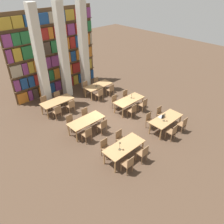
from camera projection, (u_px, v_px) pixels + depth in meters
The scene contains 40 objects.
ground_plane at pixel (109, 120), 12.76m from camera, with size 40.00×40.00×0.00m, color #4C3828.
bookshelf_bank at pixel (55, 54), 14.57m from camera, with size 6.36×0.35×5.50m.
pillar_left at pixel (40, 59), 12.79m from camera, with size 0.48×0.48×6.00m.
pillar_center at pixel (63, 53), 13.71m from camera, with size 0.48×0.48×6.00m.
pillar_right at pixel (84, 48), 14.63m from camera, with size 0.48×0.48×6.00m.
reading_table_0 at pixel (124, 147), 9.78m from camera, with size 1.97×0.85×0.74m.
chair_0 at pixel (128, 164), 9.15m from camera, with size 0.42×0.40×0.89m.
chair_1 at pixel (106, 147), 10.02m from camera, with size 0.42×0.40×0.89m.
chair_2 at pixel (143, 153), 9.70m from camera, with size 0.42×0.40×0.89m.
chair_3 at pixel (120, 138), 10.57m from camera, with size 0.42×0.40×0.89m.
desk_lamp_0 at pixel (120, 144), 9.37m from camera, with size 0.14×0.14×0.44m.
reading_table_1 at pixel (166, 120), 11.61m from camera, with size 1.97×0.85×0.74m.
chair_4 at pixel (172, 132), 11.00m from camera, with size 0.42×0.40×0.89m.
chair_5 at pixel (150, 120), 11.87m from camera, with size 0.42×0.40×0.89m.
chair_6 at pixel (182, 124), 11.56m from camera, with size 0.42×0.40×0.89m.
chair_7 at pixel (160, 113), 12.43m from camera, with size 0.42×0.40×0.89m.
desk_lamp_1 at pixel (165, 116), 11.21m from camera, with size 0.14×0.14×0.44m.
laptop at pixel (162, 117), 11.64m from camera, with size 0.32×0.22×0.21m.
reading_table_2 at pixel (86, 121), 11.47m from camera, with size 1.97×0.85×0.74m.
chair_8 at pixel (87, 134), 10.83m from camera, with size 0.42×0.40×0.89m.
chair_9 at pixel (71, 122), 11.70m from camera, with size 0.42×0.40×0.89m.
chair_10 at pixel (103, 126), 11.42m from camera, with size 0.42×0.40×0.89m.
chair_11 at pixel (86, 115), 12.29m from camera, with size 0.42×0.40×0.89m.
reading_table_3 at pixel (129, 101), 13.32m from camera, with size 1.97×0.85×0.74m.
chair_12 at pixel (132, 110), 12.70m from camera, with size 0.42×0.40×0.89m.
chair_13 at pixel (115, 102), 13.57m from camera, with size 0.42×0.40×0.89m.
chair_14 at pixel (143, 104), 13.27m from camera, with size 0.42×0.40×0.89m.
chair_15 at pixel (126, 96), 14.14m from camera, with size 0.42×0.40×0.89m.
desk_lamp_2 at pixel (132, 94), 13.29m from camera, with size 0.14×0.14×0.43m.
reading_table_4 at pixel (57, 102), 13.20m from camera, with size 1.97×0.85×0.74m.
chair_16 at pixel (57, 112), 12.59m from camera, with size 0.42×0.40×0.89m.
chair_17 at pixel (45, 103), 13.45m from camera, with size 0.42×0.40×0.89m.
chair_18 at pixel (71, 106), 13.13m from camera, with size 0.42×0.40×0.89m.
chair_19 at pixel (58, 98), 14.00m from camera, with size 0.42×0.40×0.89m.
reading_table_5 at pixel (98, 86), 15.02m from camera, with size 1.97×0.85×0.74m.
chair_20 at pixel (100, 94), 14.38m from camera, with size 0.42×0.40×0.89m.
chair_21 at pixel (86, 87), 15.25m from camera, with size 0.42×0.40×0.89m.
chair_22 at pixel (111, 90), 14.96m from camera, with size 0.42×0.40×0.89m.
chair_23 at pixel (97, 83), 15.83m from camera, with size 0.42×0.40×0.89m.
desk_lamp_3 at pixel (96, 83), 14.68m from camera, with size 0.14×0.14×0.39m.
Camera 1 is at (-7.07, -7.77, 7.26)m, focal length 35.00 mm.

